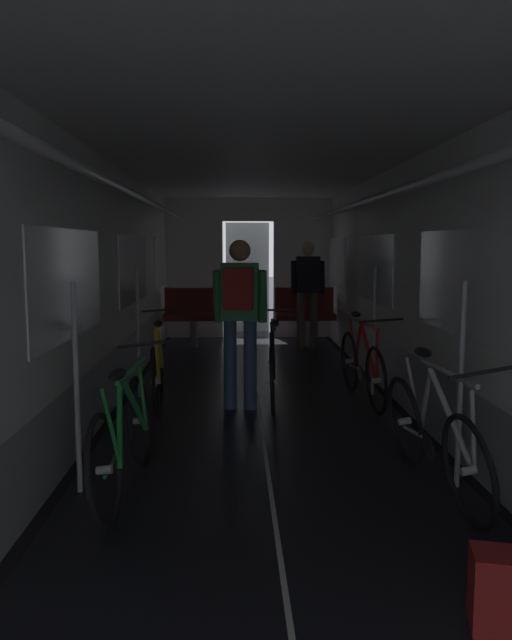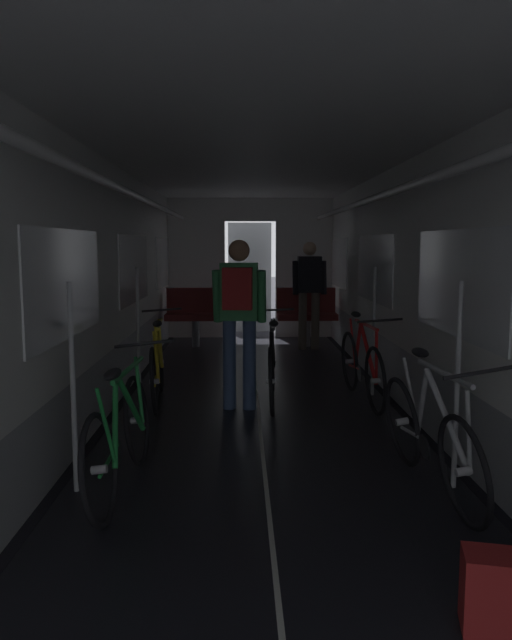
# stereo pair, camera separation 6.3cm
# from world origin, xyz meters

# --- Properties ---
(train_car_shell) EXTENTS (3.14, 12.34, 2.57)m
(train_car_shell) POSITION_xyz_m (-0.00, 3.60, 1.70)
(train_car_shell) COLOR black
(train_car_shell) RESTS_ON ground
(bench_seat_far_left) EXTENTS (0.98, 0.51, 0.95)m
(bench_seat_far_left) POSITION_xyz_m (-0.90, 8.07, 0.57)
(bench_seat_far_left) COLOR gray
(bench_seat_far_left) RESTS_ON ground
(bench_seat_far_right) EXTENTS (0.98, 0.51, 0.95)m
(bench_seat_far_right) POSITION_xyz_m (0.90, 8.07, 0.57)
(bench_seat_far_right) COLOR gray
(bench_seat_far_right) RESTS_ON ground
(bicycle_red) EXTENTS (0.44, 1.69, 0.94)m
(bicycle_red) POSITION_xyz_m (1.09, 4.42, 0.38)
(bicycle_red) COLOR black
(bicycle_red) RESTS_ON ground
(bicycle_green) EXTENTS (0.44, 1.69, 0.95)m
(bicycle_green) POSITION_xyz_m (-0.97, 2.10, 0.38)
(bicycle_green) COLOR black
(bicycle_green) RESTS_ON ground
(bicycle_yellow) EXTENTS (0.44, 1.69, 0.94)m
(bicycle_yellow) POSITION_xyz_m (-1.04, 4.43, 0.38)
(bicycle_yellow) COLOR black
(bicycle_yellow) RESTS_ON ground
(bicycle_silver) EXTENTS (0.49, 1.69, 0.96)m
(bicycle_silver) POSITION_xyz_m (1.08, 2.04, 0.38)
(bicycle_silver) COLOR black
(bicycle_silver) RESTS_ON ground
(person_cyclist_aisle) EXTENTS (0.55, 0.40, 1.69)m
(person_cyclist_aisle) POSITION_xyz_m (-0.19, 4.13, 1.02)
(person_cyclist_aisle) COLOR #384C75
(person_cyclist_aisle) RESTS_ON ground
(bicycle_black_in_aisle) EXTENTS (0.44, 1.69, 0.94)m
(bicycle_black_in_aisle) POSITION_xyz_m (0.15, 4.40, 0.38)
(bicycle_black_in_aisle) COLOR black
(bicycle_black_in_aisle) RESTS_ON ground
(person_standing_near_bench) EXTENTS (0.53, 0.23, 1.69)m
(person_standing_near_bench) POSITION_xyz_m (0.90, 7.70, 0.98)
(person_standing_near_bench) COLOR brown
(person_standing_near_bench) RESTS_ON ground
(backpack_on_floor) EXTENTS (0.30, 0.25, 0.34)m
(backpack_on_floor) POSITION_xyz_m (0.90, 0.54, 0.17)
(backpack_on_floor) COLOR maroon
(backpack_on_floor) RESTS_ON ground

